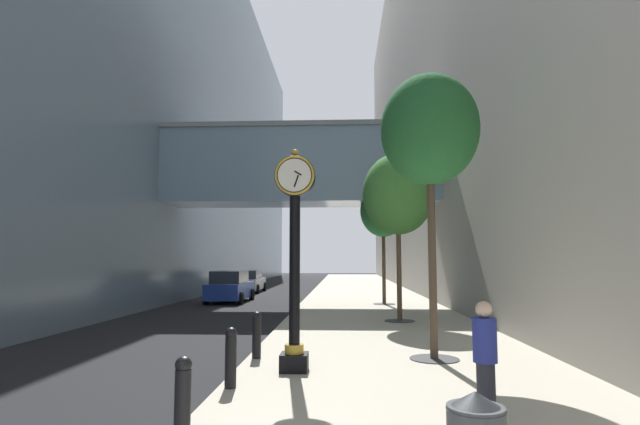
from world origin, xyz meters
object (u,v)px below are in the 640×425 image
bollard_third (257,334)px  car_white_mid (248,281)px  bollard_second (231,356)px  street_clock (295,247)px  street_tree_mid_near (398,195)px  car_blue_near (230,287)px  pedestrian_walking (485,356)px  street_tree_mid_far (383,211)px  bollard_nearest (183,397)px  street_tree_near (430,131)px

bollard_third → car_white_mid: car_white_mid is taller
bollard_second → bollard_third: (0.00, 2.60, 0.00)m
street_clock → street_tree_mid_near: street_tree_mid_near is taller
bollard_second → car_blue_near: bearing=103.0°
pedestrian_walking → bollard_third: bearing=134.6°
street_tree_mid_far → pedestrian_walking: 18.18m
bollard_third → car_blue_near: bearing=105.1°
bollard_second → street_tree_mid_far: (4.01, 16.32, 4.12)m
bollard_third → car_white_mid: (-4.87, 24.19, 0.09)m
bollard_second → car_white_mid: (-4.87, 26.79, 0.09)m
bollard_nearest → bollard_third: size_ratio=1.00×
street_tree_mid_near → bollard_second: bearing=-112.9°
street_tree_mid_far → street_tree_mid_near: bearing=-90.0°
bollard_nearest → street_tree_mid_far: (4.01, 18.92, 4.12)m
bollard_second → bollard_third: same height
street_tree_near → street_tree_mid_near: (-0.00, 6.82, -0.60)m
bollard_third → pedestrian_walking: 5.70m
bollard_second → car_blue_near: 19.23m
street_clock → bollard_nearest: 4.50m
pedestrian_walking → car_blue_near: size_ratio=0.36×
street_tree_mid_far → pedestrian_walking: bearing=-90.0°
street_tree_mid_near → street_tree_mid_far: bearing=90.0°
bollard_third → street_tree_near: 6.16m
street_tree_near → street_tree_mid_far: 13.66m
street_tree_near → street_clock: bearing=-156.2°
bollard_nearest → bollard_third: 5.20m
car_blue_near → street_tree_near: bearing=-62.5°
street_tree_mid_far → car_white_mid: street_tree_mid_far is taller
street_tree_near → street_tree_mid_near: bearing=90.0°
car_white_mid → car_blue_near: bearing=-86.3°
bollard_nearest → street_tree_near: (4.01, 5.27, 4.68)m
bollard_nearest → pedestrian_walking: (4.00, 1.15, 0.32)m
street_clock → pedestrian_walking: bearing=-42.9°
street_clock → street_tree_mid_near: bearing=69.6°
bollard_third → street_tree_near: size_ratio=0.16×
car_white_mid → street_tree_mid_far: bearing=-49.7°
street_tree_mid_far → car_white_mid: (-8.88, 10.47, -4.03)m
street_tree_mid_far → bollard_second: bearing=-103.8°
bollard_nearest → car_white_mid: (-4.87, 29.39, 0.09)m
street_tree_mid_near → pedestrian_walking: size_ratio=3.76×
pedestrian_walking → car_blue_near: pedestrian_walking is taller
bollard_third → pedestrian_walking: size_ratio=0.64×
street_tree_near → street_tree_mid_far: bearing=90.0°
street_clock → car_blue_near: street_clock is taller
street_clock → street_tree_mid_far: 15.44m
street_clock → pedestrian_walking: (3.01, -2.80, -1.62)m
street_tree_near → car_white_mid: (-8.88, 24.12, -4.59)m
street_tree_mid_near → pedestrian_walking: (-0.01, -10.95, -3.76)m
street_tree_near → street_tree_mid_near: size_ratio=1.07×
street_clock → bollard_second: (-0.98, -1.34, -1.94)m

